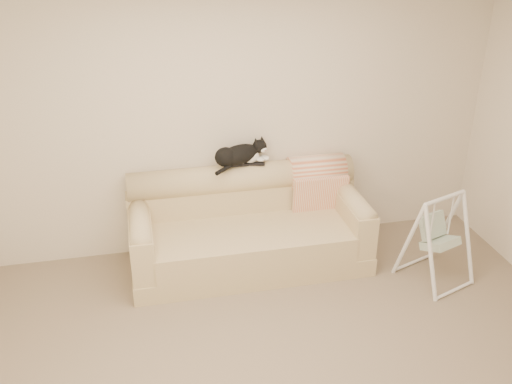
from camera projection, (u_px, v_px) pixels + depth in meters
ground_plane at (287, 379)px, 4.12m from camera, size 5.00×5.00×0.00m
room_shell at (293, 190)px, 3.45m from camera, size 5.04×4.04×2.60m
sofa at (248, 228)px, 5.39m from camera, size 2.20×0.93×0.90m
remote_a at (239, 165)px, 5.34m from camera, size 0.18×0.05×0.03m
remote_b at (256, 164)px, 5.37m from camera, size 0.18×0.09×0.02m
tuxedo_cat at (239, 155)px, 5.30m from camera, size 0.58×0.42×0.24m
throw_blanket at (317, 175)px, 5.57m from camera, size 0.54×0.38×0.58m
baby_swing at (438, 238)px, 5.09m from camera, size 0.67×0.69×0.85m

